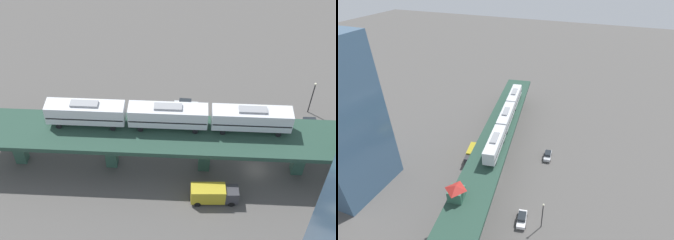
% 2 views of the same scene
% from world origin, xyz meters
% --- Properties ---
extents(ground_plane, '(400.00, 400.00, 0.00)m').
position_xyz_m(ground_plane, '(0.00, 0.00, 0.00)').
color(ground_plane, '#514F4C').
extents(elevated_viaduct, '(22.42, 92.20, 7.74)m').
position_xyz_m(elevated_viaduct, '(0.03, -0.18, 6.65)').
color(elevated_viaduct, '#244135').
rests_on(elevated_viaduct, ground).
extents(subway_train, '(8.48, 37.19, 4.45)m').
position_xyz_m(subway_train, '(0.83, -14.44, 10.28)').
color(subway_train, silver).
rests_on(subway_train, elevated_viaduct).
extents(street_car_white, '(2.57, 4.65, 1.89)m').
position_xyz_m(street_car_white, '(-11.46, 8.57, 0.94)').
color(street_car_white, silver).
rests_on(street_car_white, ground).
extents(street_car_silver, '(2.32, 4.57, 1.89)m').
position_xyz_m(street_car_silver, '(-11.80, -13.76, 0.94)').
color(street_car_silver, '#B7BABF').
rests_on(street_car_silver, ground).
extents(delivery_truck, '(3.65, 7.51, 3.20)m').
position_xyz_m(delivery_truck, '(7.56, -5.97, 1.76)').
color(delivery_truck, '#333338').
rests_on(delivery_truck, ground).
extents(street_lamp, '(0.44, 0.44, 6.94)m').
position_xyz_m(street_lamp, '(-15.59, 8.40, 4.11)').
color(street_lamp, black).
rests_on(street_lamp, ground).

